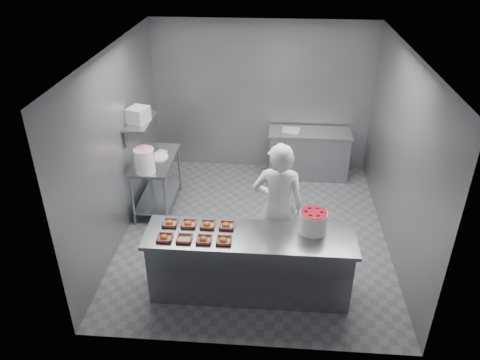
# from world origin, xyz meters

# --- Properties ---
(floor) EXTENTS (4.50, 4.50, 0.00)m
(floor) POSITION_xyz_m (0.00, 0.00, 0.00)
(floor) COLOR #4C4C51
(floor) RESTS_ON ground
(ceiling) EXTENTS (4.50, 4.50, 0.00)m
(ceiling) POSITION_xyz_m (0.00, 0.00, 2.80)
(ceiling) COLOR white
(ceiling) RESTS_ON wall_back
(wall_back) EXTENTS (4.00, 0.04, 2.80)m
(wall_back) POSITION_xyz_m (0.00, 2.25, 1.40)
(wall_back) COLOR slate
(wall_back) RESTS_ON ground
(wall_left) EXTENTS (0.04, 4.50, 2.80)m
(wall_left) POSITION_xyz_m (-2.00, 0.00, 1.40)
(wall_left) COLOR slate
(wall_left) RESTS_ON ground
(wall_right) EXTENTS (0.04, 4.50, 2.80)m
(wall_right) POSITION_xyz_m (2.00, 0.00, 1.40)
(wall_right) COLOR slate
(wall_right) RESTS_ON ground
(service_counter) EXTENTS (2.60, 0.70, 0.90)m
(service_counter) POSITION_xyz_m (0.00, -1.35, 0.45)
(service_counter) COLOR slate
(service_counter) RESTS_ON ground
(prep_table) EXTENTS (0.60, 1.20, 0.90)m
(prep_table) POSITION_xyz_m (-1.65, 0.60, 0.59)
(prep_table) COLOR slate
(prep_table) RESTS_ON ground
(back_counter) EXTENTS (1.50, 0.60, 0.90)m
(back_counter) POSITION_xyz_m (0.90, 1.90, 0.45)
(back_counter) COLOR slate
(back_counter) RESTS_ON ground
(wall_shelf) EXTENTS (0.35, 0.90, 0.03)m
(wall_shelf) POSITION_xyz_m (-1.82, 0.60, 1.55)
(wall_shelf) COLOR slate
(wall_shelf) RESTS_ON wall_left
(tray_0) EXTENTS (0.19, 0.18, 0.06)m
(tray_0) POSITION_xyz_m (-1.03, -1.51, 0.92)
(tray_0) COLOR tan
(tray_0) RESTS_ON service_counter
(tray_1) EXTENTS (0.19, 0.18, 0.04)m
(tray_1) POSITION_xyz_m (-0.78, -1.51, 0.92)
(tray_1) COLOR tan
(tray_1) RESTS_ON service_counter
(tray_2) EXTENTS (0.19, 0.18, 0.06)m
(tray_2) POSITION_xyz_m (-0.55, -1.51, 0.92)
(tray_2) COLOR tan
(tray_2) RESTS_ON service_counter
(tray_3) EXTENTS (0.19, 0.18, 0.06)m
(tray_3) POSITION_xyz_m (-0.31, -1.51, 0.92)
(tray_3) COLOR tan
(tray_3) RESTS_ON service_counter
(tray_4) EXTENTS (0.19, 0.18, 0.06)m
(tray_4) POSITION_xyz_m (-1.03, -1.19, 0.92)
(tray_4) COLOR tan
(tray_4) RESTS_ON service_counter
(tray_5) EXTENTS (0.19, 0.18, 0.06)m
(tray_5) POSITION_xyz_m (-0.79, -1.19, 0.92)
(tray_5) COLOR tan
(tray_5) RESTS_ON service_counter
(tray_6) EXTENTS (0.19, 0.18, 0.06)m
(tray_6) POSITION_xyz_m (-0.55, -1.19, 0.92)
(tray_6) COLOR tan
(tray_6) RESTS_ON service_counter
(tray_7) EXTENTS (0.19, 0.18, 0.06)m
(tray_7) POSITION_xyz_m (-0.31, -1.19, 0.92)
(tray_7) COLOR tan
(tray_7) RESTS_ON service_counter
(worker) EXTENTS (0.70, 0.48, 1.87)m
(worker) POSITION_xyz_m (0.34, -0.75, 0.93)
(worker) COLOR white
(worker) RESTS_ON ground
(strawberry_tub) EXTENTS (0.34, 0.34, 0.28)m
(strawberry_tub) POSITION_xyz_m (0.76, -1.20, 1.05)
(strawberry_tub) COLOR white
(strawberry_tub) RESTS_ON service_counter
(glaze_bucket) EXTENTS (0.32, 0.30, 0.46)m
(glaze_bucket) POSITION_xyz_m (-1.69, 0.16, 1.10)
(glaze_bucket) COLOR white
(glaze_bucket) RESTS_ON prep_table
(bucket_lid) EXTENTS (0.33, 0.33, 0.02)m
(bucket_lid) POSITION_xyz_m (-1.60, 0.66, 0.91)
(bucket_lid) COLOR white
(bucket_lid) RESTS_ON prep_table
(rag) EXTENTS (0.19, 0.17, 0.02)m
(rag) POSITION_xyz_m (-1.59, 0.84, 0.91)
(rag) COLOR #CCB28C
(rag) RESTS_ON prep_table
(appliance) EXTENTS (0.35, 0.37, 0.23)m
(appliance) POSITION_xyz_m (-1.82, 0.53, 1.68)
(appliance) COLOR gray
(appliance) RESTS_ON wall_shelf
(paper_stack) EXTENTS (0.33, 0.26, 0.04)m
(paper_stack) POSITION_xyz_m (0.55, 1.90, 0.92)
(paper_stack) COLOR silver
(paper_stack) RESTS_ON back_counter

